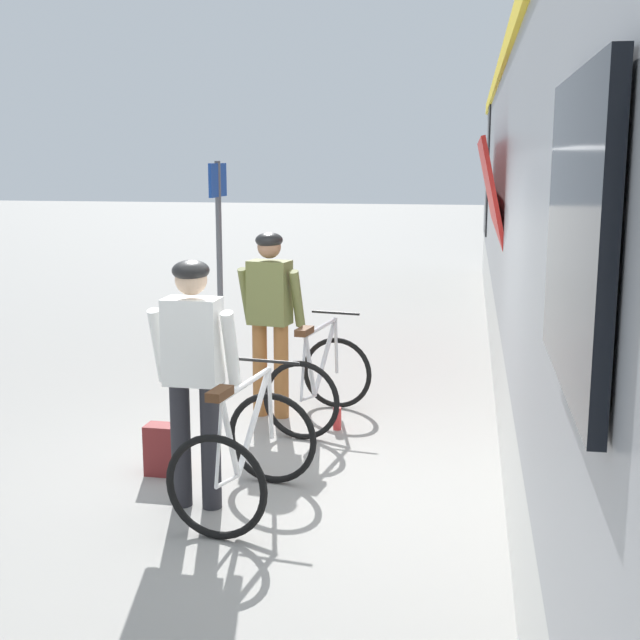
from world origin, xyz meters
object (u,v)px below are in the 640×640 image
at_px(cyclist_far_in_olive, 270,308).
at_px(water_bottle_near_the_bikes, 337,419).
at_px(cyclist_near_in_white, 194,362).
at_px(platform_sign_post, 219,220).
at_px(bicycle_near_white, 246,455).
at_px(backpack_on_platform, 164,449).
at_px(bicycle_far_silver, 320,381).

relative_size(cyclist_far_in_olive, water_bottle_near_the_bikes, 8.54).
xyz_separation_m(cyclist_near_in_white, platform_sign_post, (-1.45, 5.49, 0.57)).
bearing_deg(bicycle_near_white, backpack_on_platform, 145.88).
relative_size(cyclist_near_in_white, bicycle_near_white, 1.53).
bearing_deg(bicycle_near_white, cyclist_far_in_olive, 98.68).
bearing_deg(bicycle_near_white, platform_sign_post, 108.26).
bearing_deg(cyclist_far_in_olive, platform_sign_post, 114.07).
relative_size(cyclist_near_in_white, backpack_on_platform, 4.40).
relative_size(backpack_on_platform, water_bottle_near_the_bikes, 1.94).
distance_m(cyclist_far_in_olive, water_bottle_near_the_bikes, 1.21).
relative_size(bicycle_far_silver, platform_sign_post, 0.49).
relative_size(cyclist_near_in_white, cyclist_far_in_olive, 1.00).
distance_m(bicycle_near_white, water_bottle_near_the_bikes, 1.93).
bearing_deg(bicycle_near_white, water_bottle_near_the_bikes, 79.21).
bearing_deg(platform_sign_post, bicycle_far_silver, -60.14).
distance_m(cyclist_far_in_olive, backpack_on_platform, 1.90).
height_order(cyclist_far_in_olive, platform_sign_post, platform_sign_post).
height_order(cyclist_near_in_white, water_bottle_near_the_bikes, cyclist_near_in_white).
bearing_deg(cyclist_far_in_olive, bicycle_near_white, -81.32).
height_order(bicycle_near_white, platform_sign_post, platform_sign_post).
height_order(cyclist_near_in_white, platform_sign_post, platform_sign_post).
relative_size(water_bottle_near_the_bikes, platform_sign_post, 0.09).
bearing_deg(water_bottle_near_the_bikes, backpack_on_platform, -131.20).
xyz_separation_m(cyclist_near_in_white, bicycle_far_silver, (0.52, 2.05, -0.65)).
bearing_deg(bicycle_far_silver, water_bottle_near_the_bikes, -41.78).
bearing_deg(cyclist_near_in_white, bicycle_far_silver, 75.68).
height_order(bicycle_far_silver, backpack_on_platform, bicycle_far_silver).
distance_m(bicycle_far_silver, backpack_on_platform, 1.80).
height_order(cyclist_far_in_olive, bicycle_far_silver, cyclist_far_in_olive).
xyz_separation_m(bicycle_near_white, backpack_on_platform, (-0.81, 0.55, -0.20)).
relative_size(cyclist_far_in_olive, bicycle_far_silver, 1.51).
xyz_separation_m(cyclist_near_in_white, backpack_on_platform, (-0.45, 0.55, -0.85)).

